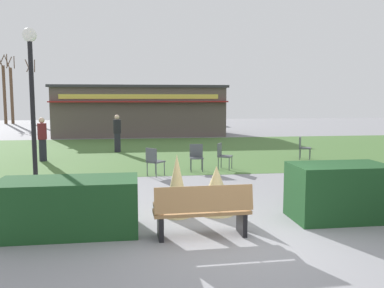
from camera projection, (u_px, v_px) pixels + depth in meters
ground_plane at (241, 240)px, 6.96m from camera, size 80.00×80.00×0.00m
lawn_patch at (175, 151)px, 18.65m from camera, size 36.00×12.00×0.01m
park_bench at (202, 211)px, 7.03m from camera, size 1.71×0.57×0.95m
hedge_left at (69, 206)px, 7.26m from camera, size 2.46×1.10×0.99m
hedge_right at (339, 192)px, 8.11m from camera, size 1.90×1.10×1.12m
ornamental_grass_behind_left at (177, 185)px, 8.28m from camera, size 0.55×0.55×1.30m
ornamental_grass_behind_right at (216, 190)px, 8.51m from camera, size 0.78×0.78×1.02m
lamppost_mid at (32, 89)px, 10.51m from camera, size 0.36×0.36×4.22m
food_kiosk at (140, 110)px, 26.90m from camera, size 10.96×5.25×3.23m
cafe_chair_west at (303, 146)px, 16.11m from camera, size 0.59×0.59×0.89m
cafe_chair_east at (223, 154)px, 13.83m from camera, size 0.59×0.59×0.89m
cafe_chair_center at (196, 155)px, 13.53m from camera, size 0.48×0.48×0.89m
cafe_chair_north at (154, 159)px, 12.58m from camera, size 0.62×0.62×0.89m
person_strolling at (42, 139)px, 15.56m from camera, size 0.34×0.34×1.69m
person_standing at (117, 133)px, 18.20m from camera, size 0.34×0.34×1.69m
parked_car_west_slot at (130, 119)px, 34.86m from camera, size 4.25×2.15×1.20m
parked_car_center_slot at (193, 118)px, 35.62m from camera, size 4.33×2.31×1.20m
tree_left_bg at (4, 93)px, 38.11m from camera, size 0.91×0.96×6.52m
tree_right_bg at (12, 94)px, 38.17m from camera, size 0.91×0.96×6.32m
tree_center_bg at (32, 96)px, 37.41m from camera, size 0.91×0.96×5.93m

